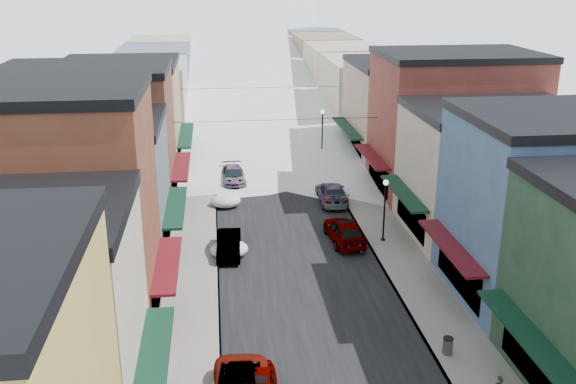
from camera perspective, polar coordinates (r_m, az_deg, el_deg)
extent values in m
cube|color=black|center=(72.08, -2.54, 5.07)|extent=(10.00, 160.00, 0.01)
cube|color=gray|center=(71.92, -7.81, 4.93)|extent=(3.20, 160.00, 0.15)
cube|color=gray|center=(72.81, 2.67, 5.26)|extent=(3.20, 160.00, 0.15)
cube|color=slate|center=(71.90, -6.57, 4.98)|extent=(0.10, 160.00, 0.15)
cube|color=slate|center=(72.58, 1.46, 5.24)|extent=(0.10, 160.00, 0.15)
cube|color=beige|center=(27.06, -24.09, -11.25)|extent=(10.00, 8.00, 9.00)
cube|color=#0D301E|center=(26.56, -11.78, -13.71)|extent=(1.20, 6.80, 0.15)
cube|color=brown|center=(33.54, -21.44, -2.19)|extent=(11.00, 8.00, 12.00)
cube|color=black|center=(31.96, -22.79, 8.32)|extent=(11.20, 8.20, 0.50)
cube|color=#5E1018|center=(33.55, -10.69, -6.33)|extent=(1.20, 6.80, 0.15)
cube|color=slate|center=(41.79, -17.73, -0.23)|extent=(10.00, 9.00, 8.50)
cube|color=black|center=(40.60, -18.37, 5.78)|extent=(10.20, 9.20, 0.50)
cube|color=#0D301E|center=(41.39, -9.97, -1.31)|extent=(1.20, 7.65, 0.15)
cube|color=brown|center=(50.17, -17.15, 4.18)|extent=(12.00, 9.00, 10.50)
cube|color=black|center=(49.13, -17.78, 10.39)|extent=(12.20, 9.20, 0.50)
cube|color=#5E1018|center=(49.92, -9.46, 2.26)|extent=(1.20, 7.65, 0.15)
cube|color=tan|center=(59.73, -14.54, 6.22)|extent=(10.00, 11.00, 9.50)
cube|color=black|center=(58.88, -14.95, 10.96)|extent=(10.20, 11.20, 0.50)
cube|color=#0D301E|center=(59.56, -9.07, 5.02)|extent=(1.20, 9.35, 0.15)
cube|color=#0D301E|center=(28.84, 20.51, -11.78)|extent=(1.20, 7.65, 0.15)
cube|color=#3D5F8A|center=(37.79, 22.44, -1.61)|extent=(10.00, 9.00, 10.00)
cube|color=black|center=(36.40, 23.47, 6.16)|extent=(10.20, 9.20, 0.50)
cube|color=#5E1018|center=(36.12, 14.24, -4.72)|extent=(1.20, 7.65, 0.15)
cube|color=#BEAF99|center=(45.83, 17.63, 1.46)|extent=(11.00, 9.00, 8.50)
cube|color=black|center=(44.75, 18.21, 6.96)|extent=(11.20, 9.20, 0.50)
cube|color=#0D301E|center=(44.04, 10.23, -0.07)|extent=(1.20, 7.65, 0.15)
cube|color=maroon|center=(53.71, 14.45, 5.65)|extent=(12.00, 9.00, 11.00)
cube|color=black|center=(52.74, 14.97, 11.73)|extent=(12.20, 9.20, 0.50)
cube|color=#5E1018|center=(52.31, 7.46, 3.14)|extent=(1.20, 7.65, 0.15)
cube|color=tan|center=(62.83, 10.34, 6.90)|extent=(10.00, 11.00, 9.00)
cube|color=black|center=(62.03, 10.60, 11.19)|extent=(10.20, 11.20, 0.50)
cube|color=#0D301E|center=(61.74, 5.26, 5.68)|extent=(1.20, 9.35, 0.15)
cube|color=gray|center=(73.42, -12.58, 8.08)|extent=(9.00, 13.00, 8.00)
cube|color=gray|center=(75.06, 6.97, 8.63)|extent=(9.00, 13.00, 8.00)
cube|color=gray|center=(87.16, -11.71, 9.82)|extent=(9.00, 13.00, 8.00)
cube|color=gray|center=(88.54, 4.87, 10.28)|extent=(9.00, 13.00, 8.00)
cube|color=gray|center=(100.96, -11.08, 11.08)|extent=(9.00, 13.00, 8.00)
cube|color=gray|center=(102.16, 3.31, 11.48)|extent=(9.00, 13.00, 8.00)
cube|color=gray|center=(114.82, -10.60, 12.03)|extent=(9.00, 13.00, 8.00)
cube|color=gray|center=(115.88, 2.12, 12.40)|extent=(9.00, 13.00, 8.00)
cube|color=silver|center=(235.11, -5.63, 16.18)|extent=(360.00, 40.00, 12.00)
cylinder|color=black|center=(51.26, -0.99, 6.43)|extent=(16.40, 0.04, 0.04)
cylinder|color=black|center=(65.92, -2.29, 9.26)|extent=(16.40, 0.04, 0.04)
imported|color=black|center=(41.67, -5.27, -4.66)|extent=(1.70, 4.32, 1.40)
imported|color=#A7A9B0|center=(55.47, -4.88, 1.46)|extent=(2.12, 4.88, 1.40)
imported|color=#92959A|center=(43.43, 5.04, -3.43)|extent=(2.37, 5.09, 1.69)
imported|color=black|center=(50.87, 3.92, -0.07)|extent=(2.34, 5.39, 1.54)
imported|color=#ACAFB4|center=(72.74, -3.97, 5.83)|extent=(2.17, 4.92, 1.65)
imported|color=silver|center=(75.18, -2.28, 6.30)|extent=(3.31, 6.18, 1.65)
cylinder|color=#56585B|center=(32.17, 14.01, -13.15)|extent=(0.47, 0.47, 0.81)
cylinder|color=black|center=(31.96, 14.07, -12.51)|extent=(0.50, 0.50, 0.05)
cylinder|color=black|center=(43.99, 8.43, -4.18)|extent=(0.30, 0.30, 0.10)
cylinder|color=black|center=(43.27, 8.55, -1.83)|extent=(0.12, 0.12, 3.95)
sphere|color=white|center=(42.57, 8.69, 0.84)|extent=(0.36, 0.36, 0.36)
cylinder|color=black|center=(62.03, 3.01, 2.93)|extent=(0.34, 0.34, 0.11)
cylinder|color=black|center=(61.45, 3.05, 4.92)|extent=(0.14, 0.14, 4.54)
sphere|color=white|center=(60.90, 3.09, 7.14)|extent=(0.41, 0.41, 0.41)
imported|color=#2C4B22|center=(30.39, 18.29, -15.87)|extent=(0.52, 0.52, 0.66)
ellipsoid|color=white|center=(29.99, -4.26, -15.91)|extent=(0.94, 0.85, 0.47)
ellipsoid|color=white|center=(41.41, -5.25, -5.09)|extent=(2.45, 2.07, 1.03)
ellipsoid|color=white|center=(42.62, -5.02, -4.73)|extent=(1.05, 0.94, 0.52)
ellipsoid|color=white|center=(50.02, -5.55, -0.79)|extent=(2.34, 1.98, 0.99)
ellipsoid|color=white|center=(51.24, -5.35, -0.59)|extent=(1.00, 0.90, 0.50)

